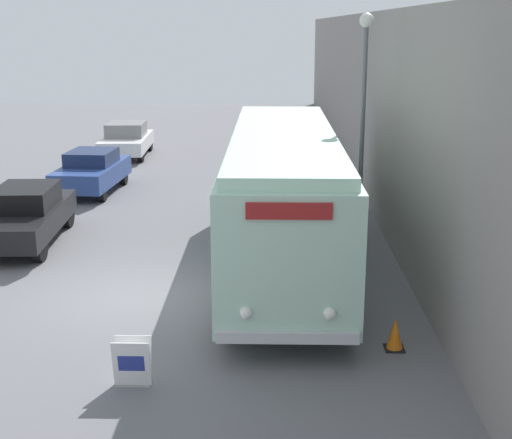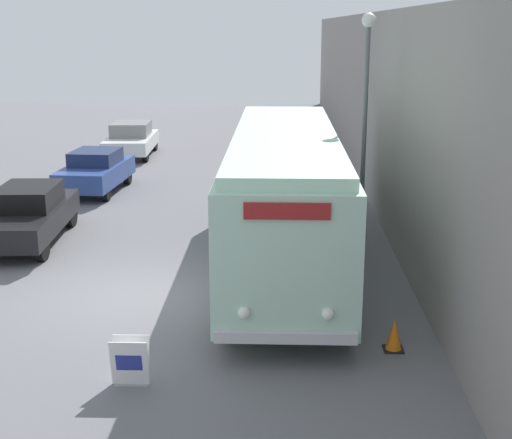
% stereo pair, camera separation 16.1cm
% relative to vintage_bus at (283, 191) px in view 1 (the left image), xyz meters
% --- Properties ---
extents(ground_plane, '(80.00, 80.00, 0.00)m').
position_rel_vintage_bus_xyz_m(ground_plane, '(-3.12, -2.30, -1.86)').
color(ground_plane, slate).
extents(building_wall_right, '(0.30, 60.00, 6.16)m').
position_rel_vintage_bus_xyz_m(building_wall_right, '(3.04, 7.70, 1.22)').
color(building_wall_right, gray).
rests_on(building_wall_right, ground_plane).
extents(vintage_bus, '(2.58, 11.33, 3.31)m').
position_rel_vintage_bus_xyz_m(vintage_bus, '(0.00, 0.00, 0.00)').
color(vintage_bus, black).
rests_on(vintage_bus, ground_plane).
extents(sign_board, '(0.62, 0.31, 0.82)m').
position_rel_vintage_bus_xyz_m(sign_board, '(-2.55, -6.25, -1.46)').
color(sign_board, gray).
rests_on(sign_board, ground_plane).
extents(streetlamp, '(0.36, 0.36, 6.04)m').
position_rel_vintage_bus_xyz_m(streetlamp, '(2.04, 1.50, 2.09)').
color(streetlamp, '#595E60').
rests_on(streetlamp, ground_plane).
extents(parked_car_near, '(1.99, 4.65, 1.55)m').
position_rel_vintage_bus_xyz_m(parked_car_near, '(-6.92, 1.63, -1.07)').
color(parked_car_near, black).
rests_on(parked_car_near, ground_plane).
extents(parked_car_mid, '(2.05, 4.16, 1.48)m').
position_rel_vintage_bus_xyz_m(parked_car_mid, '(-6.65, 7.79, -1.10)').
color(parked_car_mid, black).
rests_on(parked_car_mid, ground_plane).
extents(parked_car_far, '(2.08, 4.37, 1.51)m').
position_rel_vintage_bus_xyz_m(parked_car_far, '(-6.85, 14.98, -1.10)').
color(parked_car_far, black).
rests_on(parked_car_far, ground_plane).
extents(traffic_cone, '(0.36, 0.36, 0.61)m').
position_rel_vintage_bus_xyz_m(traffic_cone, '(1.98, -4.80, -1.56)').
color(traffic_cone, black).
rests_on(traffic_cone, ground_plane).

